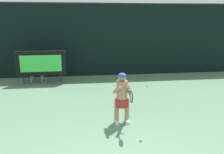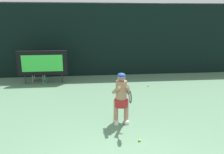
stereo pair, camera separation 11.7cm
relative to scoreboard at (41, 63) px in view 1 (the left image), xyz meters
The scene contains 8 objects.
backdrop_screen 3.03m from the scoreboard, 26.25° to the left, with size 18.00×0.12×3.66m.
scoreboard is the anchor object (origin of this frame).
umpire_chair 0.66m from the scoreboard, 123.42° to the left, with size 0.52×0.44×1.08m.
water_bottle 0.84m from the scoreboard, 31.14° to the left, with size 0.07×0.07×0.27m.
tennis_player 5.35m from the scoreboard, 56.81° to the right, with size 0.53×0.60×1.47m.
tennis_racket 5.99m from the scoreboard, 59.45° to the right, with size 0.03×0.60×0.31m.
tennis_ball_loose 6.50m from the scoreboard, 59.92° to the right, with size 0.07×0.07×0.07m.
tennis_ball_spare 4.85m from the scoreboard, 12.63° to the right, with size 0.07×0.07×0.07m.
Camera 1 is at (-0.72, -3.32, 2.93)m, focal length 37.13 mm.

